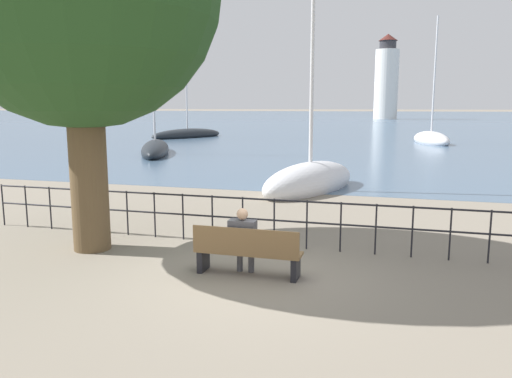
{
  "coord_description": "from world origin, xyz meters",
  "views": [
    {
      "loc": [
        2.51,
        -8.21,
        2.99
      ],
      "look_at": [
        0.0,
        0.5,
        1.48
      ],
      "focal_mm": 35.0,
      "sensor_mm": 36.0,
      "label": 1
    }
  ],
  "objects_px": {
    "sailboat_1": "(187,134)",
    "sailboat_3": "(431,139)",
    "sailboat_0": "(310,181)",
    "harbor_lighthouse": "(386,80)",
    "seated_person_left": "(243,238)",
    "park_bench": "(247,252)",
    "sailboat_2": "(155,149)"
  },
  "relations": [
    {
      "from": "sailboat_1",
      "to": "harbor_lighthouse",
      "type": "bearing_deg",
      "value": 100.71
    },
    {
      "from": "park_bench",
      "to": "sailboat_3",
      "type": "xyz_separation_m",
      "value": [
        4.95,
        34.86,
        -0.09
      ]
    },
    {
      "from": "sailboat_3",
      "to": "harbor_lighthouse",
      "type": "distance_m",
      "value": 80.58
    },
    {
      "from": "sailboat_3",
      "to": "sailboat_2",
      "type": "bearing_deg",
      "value": -159.59
    },
    {
      "from": "sailboat_1",
      "to": "harbor_lighthouse",
      "type": "distance_m",
      "value": 80.13
    },
    {
      "from": "sailboat_1",
      "to": "sailboat_3",
      "type": "height_order",
      "value": "sailboat_1"
    },
    {
      "from": "sailboat_0",
      "to": "sailboat_3",
      "type": "bearing_deg",
      "value": 96.66
    },
    {
      "from": "park_bench",
      "to": "harbor_lighthouse",
      "type": "height_order",
      "value": "harbor_lighthouse"
    },
    {
      "from": "sailboat_3",
      "to": "seated_person_left",
      "type": "bearing_deg",
      "value": -117.28
    },
    {
      "from": "sailboat_2",
      "to": "harbor_lighthouse",
      "type": "distance_m",
      "value": 95.25
    },
    {
      "from": "sailboat_1",
      "to": "sailboat_3",
      "type": "distance_m",
      "value": 22.4
    },
    {
      "from": "seated_person_left",
      "to": "sailboat_3",
      "type": "bearing_deg",
      "value": 81.74
    },
    {
      "from": "sailboat_0",
      "to": "sailboat_1",
      "type": "distance_m",
      "value": 32.13
    },
    {
      "from": "park_bench",
      "to": "sailboat_3",
      "type": "bearing_deg",
      "value": 81.92
    },
    {
      "from": "sailboat_0",
      "to": "harbor_lighthouse",
      "type": "height_order",
      "value": "harbor_lighthouse"
    },
    {
      "from": "seated_person_left",
      "to": "sailboat_2",
      "type": "xyz_separation_m",
      "value": [
        -12.34,
        20.48,
        -0.38
      ]
    },
    {
      "from": "seated_person_left",
      "to": "sailboat_3",
      "type": "relative_size",
      "value": 0.12
    },
    {
      "from": "park_bench",
      "to": "sailboat_1",
      "type": "height_order",
      "value": "sailboat_1"
    },
    {
      "from": "sailboat_3",
      "to": "harbor_lighthouse",
      "type": "xyz_separation_m",
      "value": [
        -6.08,
        79.88,
        8.73
      ]
    },
    {
      "from": "park_bench",
      "to": "sailboat_0",
      "type": "height_order",
      "value": "sailboat_0"
    },
    {
      "from": "sailboat_1",
      "to": "sailboat_2",
      "type": "bearing_deg",
      "value": -50.61
    },
    {
      "from": "seated_person_left",
      "to": "sailboat_1",
      "type": "relative_size",
      "value": 0.11
    },
    {
      "from": "sailboat_2",
      "to": "sailboat_0",
      "type": "bearing_deg",
      "value": -67.17
    },
    {
      "from": "sailboat_1",
      "to": "sailboat_2",
      "type": "distance_m",
      "value": 16.93
    },
    {
      "from": "seated_person_left",
      "to": "harbor_lighthouse",
      "type": "xyz_separation_m",
      "value": [
        -1.03,
        114.65,
        8.4
      ]
    },
    {
      "from": "sailboat_0",
      "to": "sailboat_1",
      "type": "bearing_deg",
      "value": 140.4
    },
    {
      "from": "sailboat_0",
      "to": "harbor_lighthouse",
      "type": "distance_m",
      "value": 105.7
    },
    {
      "from": "sailboat_1",
      "to": "seated_person_left",
      "type": "bearing_deg",
      "value": -42.32
    },
    {
      "from": "sailboat_0",
      "to": "sailboat_1",
      "type": "xyz_separation_m",
      "value": [
        -16.85,
        27.36,
        -0.06
      ]
    },
    {
      "from": "sailboat_2",
      "to": "sailboat_1",
      "type": "bearing_deg",
      "value": 82.87
    },
    {
      "from": "sailboat_0",
      "to": "sailboat_3",
      "type": "xyz_separation_m",
      "value": [
        5.47,
        25.46,
        -0.0
      ]
    },
    {
      "from": "park_bench",
      "to": "sailboat_1",
      "type": "relative_size",
      "value": 0.18
    }
  ]
}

